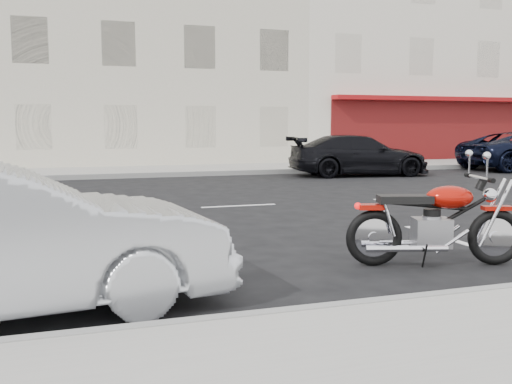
# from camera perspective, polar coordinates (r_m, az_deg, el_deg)

# --- Properties ---
(ground) EXTENTS (120.00, 120.00, 0.00)m
(ground) POSITION_cam_1_polar(r_m,az_deg,el_deg) (12.62, 7.01, -0.99)
(ground) COLOR black
(ground) RESTS_ON ground
(sidewalk_far) EXTENTS (80.00, 3.40, 0.15)m
(sidewalk_far) POSITION_cam_1_polar(r_m,az_deg,el_deg) (20.09, -17.13, 1.86)
(sidewalk_far) COLOR gray
(sidewalk_far) RESTS_ON ground
(curb_near) EXTENTS (80.00, 0.12, 0.16)m
(curb_near) POSITION_cam_1_polar(r_m,az_deg,el_deg) (4.62, -13.42, -13.89)
(curb_near) COLOR gray
(curb_near) RESTS_ON ground
(curb_far) EXTENTS (80.00, 0.12, 0.16)m
(curb_far) POSITION_cam_1_polar(r_m,az_deg,el_deg) (18.39, -17.03, 1.45)
(curb_far) COLOR gray
(curb_far) RESTS_ON ground
(bldg_cream) EXTENTS (12.00, 12.00, 11.50)m
(bldg_cream) POSITION_cam_1_polar(r_m,az_deg,el_deg) (28.11, -11.51, 14.95)
(bldg_cream) COLOR beige
(bldg_cream) RESTS_ON ground
(bldg_corner) EXTENTS (14.00, 12.00, 12.50)m
(bldg_corner) POSITION_cam_1_polar(r_m,az_deg,el_deg) (32.40, 12.80, 14.70)
(bldg_corner) COLOR beige
(bldg_corner) RESTS_ON ground
(fire_hydrant) EXTENTS (0.20, 0.20, 0.72)m
(fire_hydrant) POSITION_cam_1_polar(r_m,az_deg,el_deg) (26.34, 23.10, 3.71)
(fire_hydrant) COLOR beige
(fire_hydrant) RESTS_ON sidewalk_far
(motorcycle) EXTENTS (2.11, 0.91, 1.08)m
(motorcycle) POSITION_cam_1_polar(r_m,az_deg,el_deg) (7.47, 23.07, -3.02)
(motorcycle) COLOR black
(motorcycle) RESTS_ON ground
(car_far) EXTENTS (4.84, 2.45, 1.35)m
(car_far) POSITION_cam_1_polar(r_m,az_deg,el_deg) (19.23, 10.25, 3.63)
(car_far) COLOR black
(car_far) RESTS_ON ground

